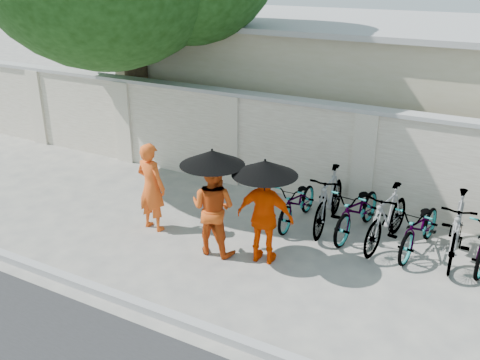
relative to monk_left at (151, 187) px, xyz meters
The scene contains 15 objects.
ground 1.48m from the monk_left, 20.78° to the right, with size 80.00×80.00×0.00m, color #A9A495.
kerb 2.54m from the monk_left, 61.81° to the right, with size 40.00×0.16×0.12m, color #9D9D9D.
compound_wall 3.50m from the monk_left, 52.23° to the left, with size 20.00×0.30×2.00m, color silver.
building_behind 7.32m from the monk_left, 64.42° to the left, with size 14.00×6.00×3.20m, color #BCB297.
monk_left is the anchor object (origin of this frame).
monk_center 1.46m from the monk_left, ahead, with size 0.80×0.62×1.65m, color #D54C13.
parasol_center 1.78m from the monk_left, 10.48° to the right, with size 1.06×1.06×0.94m.
monk_right 2.35m from the monk_left, ahead, with size 0.95×0.40×1.63m, color #F64100.
parasol_right 2.53m from the monk_left, ahead, with size 1.04×1.04×0.89m.
bike_0 2.75m from the monk_left, 33.66° to the left, with size 0.57×1.64×0.86m, color gray.
bike_1 3.28m from the monk_left, 30.20° to the left, with size 0.53×1.88×1.13m, color gray.
bike_2 3.77m from the monk_left, 25.56° to the left, with size 0.63×1.82×0.96m, color gray.
bike_3 4.22m from the monk_left, 20.23° to the left, with size 0.51×1.80×1.08m, color gray.
bike_4 4.78m from the monk_left, 18.52° to the left, with size 0.61×1.74×0.91m, color gray.
bike_5 5.33m from the monk_left, 17.14° to the left, with size 0.53×1.88×1.13m, color gray.
Camera 1 is at (4.62, -6.62, 4.62)m, focal length 40.00 mm.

